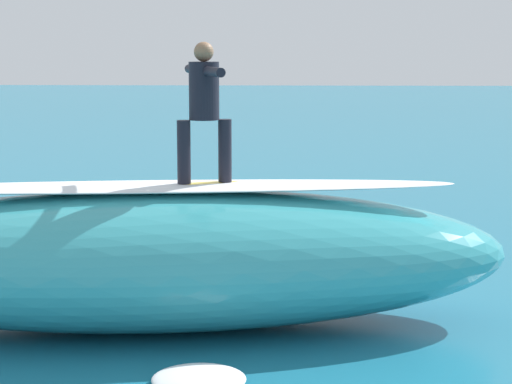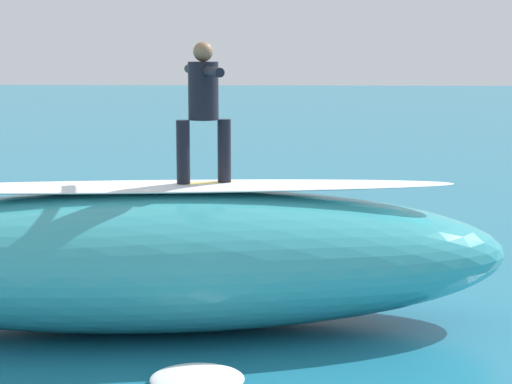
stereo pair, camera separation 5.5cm
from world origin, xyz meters
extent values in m
plane|color=teal|center=(0.00, 0.00, 0.00)|extent=(120.00, 120.00, 0.00)
ellipsoid|color=teal|center=(-0.36, 2.74, 0.83)|extent=(8.68, 3.61, 1.65)
ellipsoid|color=white|center=(-0.36, 2.74, 1.69)|extent=(7.23, 1.73, 0.08)
ellipsoid|color=yellow|center=(-0.94, 2.68, 1.69)|extent=(1.99, 1.13, 0.08)
cylinder|color=black|center=(-0.71, 2.76, 2.11)|extent=(0.16, 0.16, 0.74)
cylinder|color=black|center=(-1.18, 2.60, 2.11)|extent=(0.16, 0.16, 0.74)
cylinder|color=black|center=(-0.94, 2.68, 2.81)|extent=(0.45, 0.45, 0.67)
sphere|color=#936B4C|center=(-0.94, 2.68, 3.26)|extent=(0.23, 0.23, 0.23)
cylinder|color=black|center=(-1.10, 3.13, 3.05)|extent=(0.29, 0.60, 0.11)
cylinder|color=black|center=(-0.79, 2.23, 3.05)|extent=(0.29, 0.60, 0.11)
ellipsoid|color=#EAE5C6|center=(-2.01, -1.43, 0.04)|extent=(0.63, 1.95, 0.08)
cylinder|color=black|center=(-2.01, -1.43, 0.23)|extent=(0.37, 0.89, 0.31)
sphere|color=#936B4C|center=(-1.97, -0.90, 0.29)|extent=(0.22, 0.22, 0.22)
cylinder|color=black|center=(-1.98, -2.23, 0.14)|extent=(0.19, 0.73, 0.14)
cylinder|color=black|center=(-2.16, -2.22, 0.14)|extent=(0.19, 0.73, 0.14)
ellipsoid|color=white|center=(-1.55, 0.86, 0.05)|extent=(1.32, 1.28, 0.10)
ellipsoid|color=white|center=(-1.05, 4.77, 0.07)|extent=(1.06, 1.05, 0.13)
ellipsoid|color=white|center=(-3.03, -2.56, 0.08)|extent=(0.62, 0.76, 0.17)
camera|label=1|loc=(-1.94, 14.04, 3.40)|focal=68.61mm
camera|label=2|loc=(-1.99, 14.04, 3.40)|focal=68.61mm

